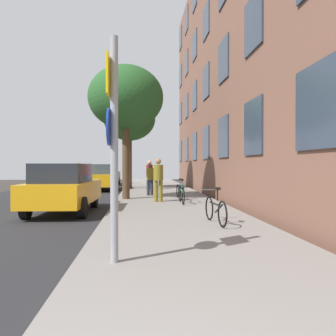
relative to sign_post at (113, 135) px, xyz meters
name	(u,v)px	position (x,y,z in m)	size (l,w,h in m)	color
ground_plane	(88,199)	(-2.00, 10.57, -2.04)	(41.80, 41.80, 0.00)	#332D28
road_asphalt	(41,199)	(-4.10, 10.57, -2.03)	(7.00, 38.00, 0.01)	#232326
sidewalk	(163,197)	(1.50, 10.57, -1.98)	(4.20, 38.00, 0.12)	gray
building_facade	(219,52)	(4.09, 10.07, 4.76)	(0.56, 27.00, 13.56)	brown
sign_post	(113,135)	(0.00, 0.00, 0.00)	(0.16, 0.60, 3.40)	gray
traffic_light	(129,147)	(-0.32, 17.00, 0.76)	(0.43, 0.24, 3.92)	black
tree_near	(126,98)	(-0.19, 9.40, 2.43)	(3.24, 3.24, 5.76)	#4C3823
tree_far	(130,119)	(-0.23, 15.78, 2.41)	(3.23, 3.23, 5.73)	#4C3823
bicycle_0	(216,209)	(2.29, 3.09, -1.56)	(0.42, 1.68, 0.92)	black
bicycle_1	(182,194)	(2.00, 7.55, -1.55)	(0.42, 1.68, 0.94)	black
bicycle_2	(180,191)	(2.12, 9.10, -1.57)	(0.42, 1.69, 0.89)	black
pedestrian_0	(158,177)	(1.15, 8.17, -0.93)	(0.51, 0.51, 1.72)	olive
pedestrian_1	(150,177)	(0.90, 10.96, -1.04)	(0.48, 0.48, 1.54)	#26262D
pedestrian_2	(149,173)	(0.99, 14.88, -0.92)	(0.53, 0.53, 1.74)	navy
car_0	(64,188)	(-2.09, 6.10, -1.20)	(1.97, 4.04, 1.62)	orange
car_1	(101,177)	(-1.99, 15.76, -1.19)	(1.85, 4.24, 1.62)	orange
car_2	(107,174)	(-2.17, 21.40, -1.20)	(1.86, 3.99, 1.62)	black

